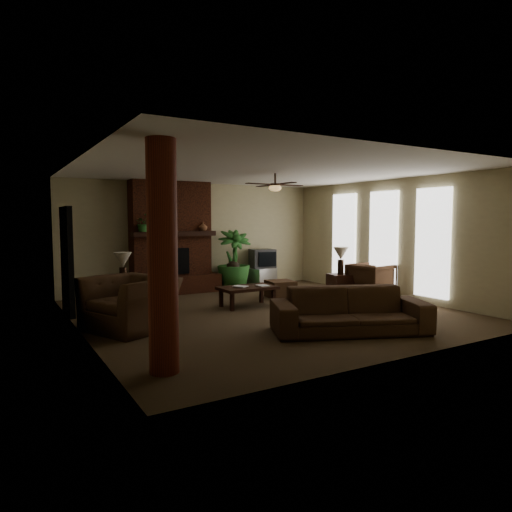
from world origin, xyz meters
TOP-DOWN VIEW (x-y plane):
  - room_shell at (0.00, 0.00)m, footprint 7.00×7.00m
  - fireplace at (-0.80, 3.22)m, footprint 2.40×0.70m
  - windows at (3.45, 0.20)m, footprint 0.08×3.65m
  - log_column at (-2.95, -2.40)m, footprint 0.36×0.36m
  - doorway at (-3.44, 1.80)m, footprint 0.10×1.00m
  - ceiling_fan at (0.40, 0.30)m, footprint 1.35×1.35m
  - sofa at (0.32, -2.08)m, footprint 2.59×1.67m
  - armchair_left at (-2.72, -0.03)m, footprint 1.36×1.60m
  - armchair_right at (3.02, 0.15)m, footprint 0.95×0.99m
  - coffee_table at (-0.04, 0.69)m, footprint 1.20×0.70m
  - ottoman at (1.20, 1.27)m, footprint 0.68×0.68m
  - tv_stand at (1.81, 3.15)m, footprint 0.98×0.79m
  - tv at (1.83, 3.14)m, footprint 0.72×0.62m
  - floor_vase at (0.74, 2.83)m, footprint 0.34×0.34m
  - floor_plant at (0.81, 2.91)m, footprint 1.08×1.68m
  - side_table_left at (-2.41, 1.51)m, footprint 0.52×0.52m
  - lamp_left at (-2.45, 1.47)m, footprint 0.41×0.41m
  - side_table_right at (2.44, 0.58)m, footprint 0.58×0.58m
  - lamp_right at (2.43, 0.56)m, footprint 0.43×0.43m
  - mantel_plant at (-1.59, 2.93)m, footprint 0.46×0.49m
  - mantel_vase at (-0.05, 2.96)m, footprint 0.24×0.25m
  - book_a at (-0.30, 0.64)m, footprint 0.21×0.12m
  - book_b at (0.16, 0.58)m, footprint 0.21×0.04m

SIDE VIEW (x-z plane):
  - ottoman at x=1.20m, z-range 0.00..0.40m
  - tv_stand at x=1.81m, z-range 0.00..0.50m
  - side_table_left at x=-2.41m, z-range 0.00..0.55m
  - side_table_right at x=2.44m, z-range 0.00..0.55m
  - coffee_table at x=-0.04m, z-range 0.16..0.59m
  - floor_vase at x=0.74m, z-range 0.05..0.82m
  - floor_plant at x=0.81m, z-range 0.00..0.88m
  - armchair_right at x=3.02m, z-range 0.00..0.90m
  - sofa at x=0.32m, z-range 0.00..0.98m
  - book_a at x=-0.30m, z-range 0.43..0.72m
  - book_b at x=0.16m, z-range 0.43..0.72m
  - armchair_left at x=-2.72m, z-range 0.00..1.19m
  - tv at x=1.83m, z-range 0.50..1.02m
  - lamp_left at x=-2.45m, z-range 0.68..1.33m
  - lamp_right at x=2.43m, z-range 0.68..1.33m
  - doorway at x=-3.44m, z-range 0.00..2.10m
  - fireplace at x=-0.80m, z-range -0.24..2.56m
  - windows at x=3.45m, z-range 0.17..2.53m
  - log_column at x=-2.95m, z-range 0.00..2.80m
  - room_shell at x=0.00m, z-range -2.10..4.90m
  - mantel_vase at x=-0.05m, z-range 1.56..1.78m
  - mantel_plant at x=-1.59m, z-range 1.56..1.89m
  - ceiling_fan at x=0.40m, z-range 2.34..2.72m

